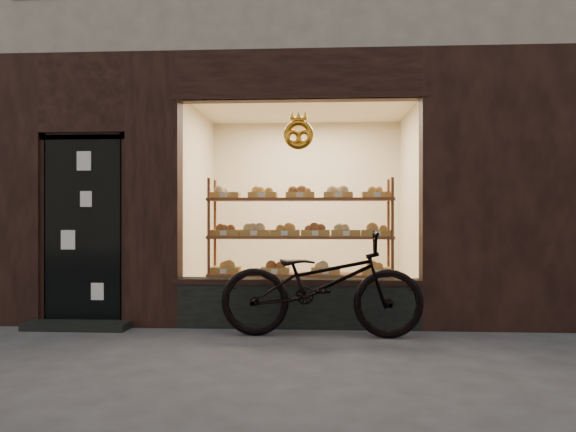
{
  "coord_description": "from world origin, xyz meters",
  "views": [
    {
      "loc": [
        0.7,
        -4.16,
        1.26
      ],
      "look_at": [
        0.33,
        2.0,
        1.25
      ],
      "focal_mm": 35.0,
      "sensor_mm": 36.0,
      "label": 1
    }
  ],
  "objects": [
    {
      "name": "ground",
      "position": [
        0.0,
        0.0,
        0.0
      ],
      "size": [
        90.0,
        90.0,
        0.0
      ],
      "primitive_type": "plane",
      "color": "#3D3D3F"
    },
    {
      "name": "bicycle",
      "position": [
        0.7,
        1.67,
        0.55
      ],
      "size": [
        2.11,
        0.79,
        1.1
      ],
      "primitive_type": "imported",
      "rotation": [
        0.0,
        0.0,
        1.54
      ],
      "color": "black",
      "rests_on": "ground"
    },
    {
      "name": "display_shelf",
      "position": [
        0.45,
        2.55,
        0.89
      ],
      "size": [
        2.2,
        0.45,
        1.7
      ],
      "color": "brown",
      "rests_on": "ground"
    }
  ]
}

